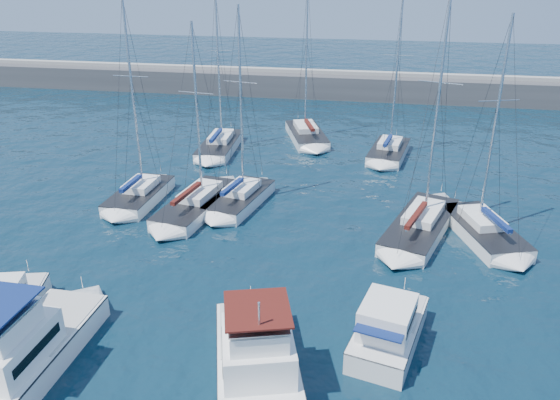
% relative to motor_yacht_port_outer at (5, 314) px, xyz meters
% --- Properties ---
extents(ground, '(220.00, 220.00, 0.00)m').
position_rel_motor_yacht_port_outer_xyz_m(ground, '(10.26, 2.62, -0.94)').
color(ground, black).
rests_on(ground, ground).
extents(breakwater, '(160.00, 6.00, 4.45)m').
position_rel_motor_yacht_port_outer_xyz_m(breakwater, '(10.26, 54.62, 0.11)').
color(breakwater, '#424244').
rests_on(breakwater, ground).
extents(motor_yacht_port_outer, '(4.02, 6.77, 3.20)m').
position_rel_motor_yacht_port_outer_xyz_m(motor_yacht_port_outer, '(0.00, 0.00, 0.00)').
color(motor_yacht_port_outer, white).
rests_on(motor_yacht_port_outer, ground).
extents(motor_yacht_port_inner, '(3.48, 8.90, 4.69)m').
position_rel_motor_yacht_port_outer_xyz_m(motor_yacht_port_inner, '(2.77, -2.71, 0.19)').
color(motor_yacht_port_inner, white).
rests_on(motor_yacht_port_inner, ground).
extents(motor_yacht_stbd_inner, '(5.59, 8.37, 4.69)m').
position_rel_motor_yacht_port_outer_xyz_m(motor_yacht_stbd_inner, '(13.17, -1.16, 0.19)').
color(motor_yacht_stbd_inner, white).
rests_on(motor_yacht_stbd_inner, ground).
extents(motor_yacht_stbd_outer, '(4.06, 6.41, 3.20)m').
position_rel_motor_yacht_port_outer_xyz_m(motor_yacht_stbd_outer, '(18.85, 2.09, 0.00)').
color(motor_yacht_stbd_outer, white).
rests_on(motor_yacht_stbd_outer, ground).
extents(sailboat_mid_a, '(3.29, 6.99, 15.25)m').
position_rel_motor_yacht_port_outer_xyz_m(sailboat_mid_a, '(0.03, 16.29, -0.40)').
color(sailboat_mid_a, white).
rests_on(sailboat_mid_a, ground).
extents(sailboat_mid_b, '(4.42, 9.28, 13.80)m').
position_rel_motor_yacht_port_outer_xyz_m(sailboat_mid_b, '(4.91, 15.56, -0.44)').
color(sailboat_mid_b, white).
rests_on(sailboat_mid_b, ground).
extents(sailboat_mid_c, '(4.33, 7.53, 14.79)m').
position_rel_motor_yacht_port_outer_xyz_m(sailboat_mid_c, '(7.80, 17.02, -0.40)').
color(sailboat_mid_c, white).
rests_on(sailboat_mid_c, ground).
extents(sailboat_mid_d, '(5.98, 9.99, 16.24)m').
position_rel_motor_yacht_port_outer_xyz_m(sailboat_mid_d, '(21.10, 14.79, -0.42)').
color(sailboat_mid_d, white).
rests_on(sailboat_mid_d, ground).
extents(sailboat_mid_e, '(5.32, 8.15, 14.69)m').
position_rel_motor_yacht_port_outer_xyz_m(sailboat_mid_e, '(25.20, 14.70, -0.42)').
color(sailboat_mid_e, white).
rests_on(sailboat_mid_e, ground).
extents(sailboat_back_a, '(3.42, 8.55, 15.10)m').
position_rel_motor_yacht_port_outer_xyz_m(sailboat_back_a, '(2.73, 29.28, -0.42)').
color(sailboat_back_a, white).
rests_on(sailboat_back_a, ground).
extents(sailboat_back_b, '(5.68, 9.01, 15.91)m').
position_rel_motor_yacht_port_outer_xyz_m(sailboat_back_b, '(10.59, 34.24, -0.41)').
color(sailboat_back_b, white).
rests_on(sailboat_back_b, ground).
extents(sailboat_back_c, '(4.25, 7.60, 14.95)m').
position_rel_motor_yacht_port_outer_xyz_m(sailboat_back_c, '(18.99, 30.28, -0.41)').
color(sailboat_back_c, white).
rests_on(sailboat_back_c, ground).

